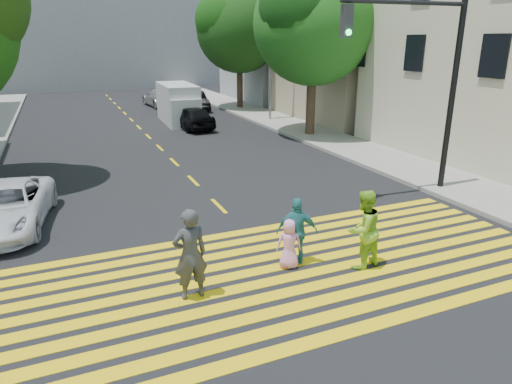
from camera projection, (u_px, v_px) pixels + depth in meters
ground at (314, 300)px, 9.32m from camera, size 120.00×120.00×0.00m
sidewalk_right at (311, 133)px, 25.55m from camera, size 3.00×60.00×0.15m
crosswalk at (286, 272)px, 10.43m from camera, size 13.40×5.30×0.01m
lane_line at (135, 123)px, 28.92m from camera, size 0.12×34.40×0.01m
building_right_tan at (370, 40)px, 29.90m from camera, size 10.00×10.00×10.00m
building_right_grey at (292, 40)px, 39.48m from camera, size 10.00×10.00×10.00m
backdrop_block at (92, 30)px, 49.24m from camera, size 30.00×8.00×12.00m
tree_right_near at (315, 16)px, 23.21m from camera, size 8.02×7.94×9.12m
tree_right_far at (240, 24)px, 33.05m from camera, size 6.91×6.30×9.03m
pedestrian_man at (190, 254)px, 9.11m from camera, size 0.74×0.52×1.94m
pedestrian_woman at (363, 229)px, 10.40m from camera, size 1.04×0.89×1.87m
pedestrian_child at (289, 244)px, 10.47m from camera, size 0.67×0.55×1.19m
pedestrian_extra at (297, 232)px, 10.59m from camera, size 1.03×0.76×1.63m
white_sedan at (6, 207)px, 12.69m from camera, size 2.73×4.76×1.25m
dark_car_near at (192, 117)px, 26.89m from camera, size 2.01×4.18×1.38m
silver_car at (161, 98)px, 35.99m from camera, size 2.42×5.01×1.41m
dark_car_parked at (195, 101)px, 34.08m from camera, size 1.65×4.24×1.38m
white_van at (179, 105)px, 28.76m from camera, size 2.14×5.17×2.40m
traffic_signal at (426, 67)px, 14.39m from camera, size 4.45×0.53×6.53m
street_lamp at (268, 43)px, 28.16m from camera, size 1.91×0.47×8.45m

